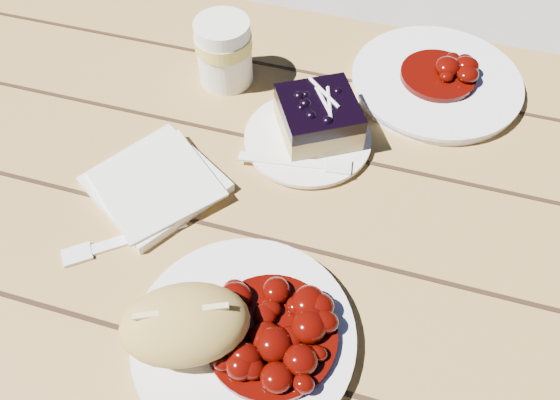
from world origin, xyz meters
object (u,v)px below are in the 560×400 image
(bread_roll, at_px, (185,324))
(second_plate, at_px, (436,82))
(main_plate, at_px, (244,337))
(dessert_plate, at_px, (308,139))
(blueberry_cake, at_px, (318,117))
(second_cup, at_px, (224,52))
(picnic_table, at_px, (389,279))

(bread_roll, distance_m, second_plate, 0.54)
(main_plate, height_order, dessert_plate, main_plate)
(dessert_plate, bearing_deg, blueberry_cake, 56.31)
(bread_roll, relative_size, blueberry_cake, 0.96)
(bread_roll, bearing_deg, second_plate, 67.17)
(main_plate, xyz_separation_m, second_cup, (-0.16, 0.40, 0.04))
(main_plate, relative_size, dessert_plate, 1.37)
(picnic_table, bearing_deg, dessert_plate, 149.12)
(picnic_table, height_order, second_plate, second_plate)
(picnic_table, relative_size, main_plate, 8.33)
(picnic_table, xyz_separation_m, second_plate, (0.00, 0.27, 0.17))
(bread_roll, distance_m, second_cup, 0.44)
(main_plate, relative_size, blueberry_cake, 1.70)
(main_plate, bearing_deg, second_plate, 72.06)
(bread_roll, bearing_deg, picnic_table, 48.45)
(second_plate, bearing_deg, second_cup, -166.91)
(main_plate, distance_m, second_cup, 0.44)
(main_plate, distance_m, bread_roll, 0.07)
(blueberry_cake, bearing_deg, second_plate, 15.45)
(picnic_table, relative_size, bread_roll, 14.74)
(second_cup, bearing_deg, blueberry_cake, -25.75)
(main_plate, bearing_deg, second_cup, 112.08)
(picnic_table, height_order, dessert_plate, dessert_plate)
(main_plate, distance_m, blueberry_cake, 0.33)
(picnic_table, relative_size, dessert_plate, 11.38)
(main_plate, height_order, bread_roll, bread_roll)
(second_cup, bearing_deg, picnic_table, -31.10)
(bread_roll, height_order, blueberry_cake, bread_roll)
(main_plate, bearing_deg, picnic_table, 54.55)
(second_cup, bearing_deg, main_plate, -67.92)
(dessert_plate, relative_size, blueberry_cake, 1.25)
(picnic_table, xyz_separation_m, main_plate, (-0.15, -0.21, 0.17))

